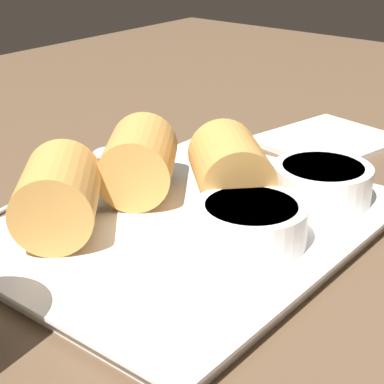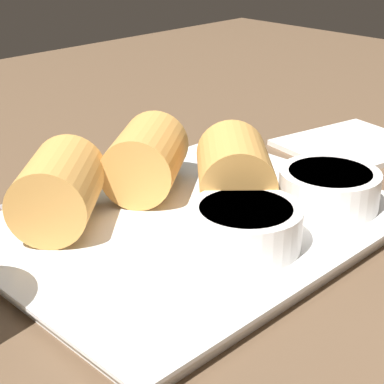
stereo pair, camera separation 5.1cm
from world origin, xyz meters
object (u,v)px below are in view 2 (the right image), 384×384
Objects in this scene: spoon at (107,158)px; napkin at (351,146)px; dipping_bowl_far at (329,187)px; serving_plate at (192,228)px; dipping_bowl_near at (245,225)px.

napkin is (-22.32, 15.97, -0.18)cm from spoon.
dipping_bowl_far is 19.60cm from napkin.
napkin is (-27.60, -2.23, -0.46)cm from serving_plate.
serving_plate is 1.78× the size of spoon.
spoon is (4.92, -24.48, -2.75)cm from dipping_bowl_far.
spoon is 27.45cm from napkin.
dipping_bowl_near is 0.52× the size of napkin.
serving_plate is 3.85× the size of dipping_bowl_near.
serving_plate is 12.23cm from dipping_bowl_far.
dipping_bowl_near is at bearing 88.24° from serving_plate.
dipping_bowl_near is at bearing 77.23° from spoon.
dipping_bowl_far reaches higher than serving_plate.
napkin is at bearing -153.93° from dipping_bowl_far.
spoon is 1.12× the size of napkin.
dipping_bowl_far is at bearing 148.31° from serving_plate.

